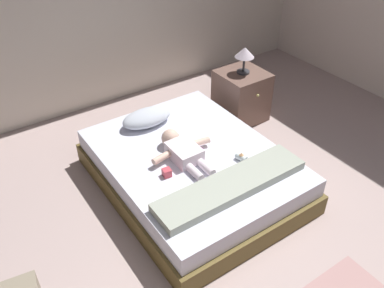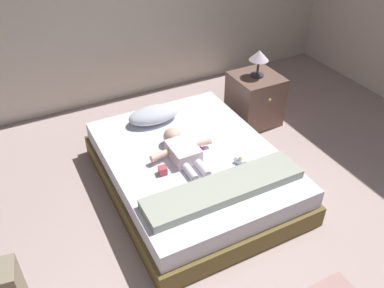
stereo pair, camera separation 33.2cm
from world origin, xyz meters
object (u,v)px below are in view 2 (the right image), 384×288
(bed, at_px, (192,170))
(lamp, at_px, (259,57))
(pillow, at_px, (154,115))
(toy_block, at_px, (163,170))
(baby, at_px, (181,149))
(baby_bottle, at_px, (240,161))
(toothbrush, at_px, (198,145))
(nightstand, at_px, (255,99))

(bed, relative_size, lamp, 6.48)
(pillow, distance_m, toy_block, 0.76)
(bed, bearing_deg, pillow, 98.29)
(bed, relative_size, baby, 2.96)
(pillow, height_order, baby_bottle, pillow)
(pillow, xyz_separation_m, toothbrush, (0.18, -0.53, -0.06))
(pillow, height_order, toy_block, pillow)
(toy_block, height_order, baby_bottle, baby_bottle)
(lamp, relative_size, toy_block, 3.85)
(lamp, bearing_deg, bed, -149.62)
(nightstand, relative_size, toy_block, 7.49)
(toy_block, relative_size, baby_bottle, 0.68)
(pillow, height_order, nightstand, nightstand)
(bed, bearing_deg, baby, 164.66)
(pillow, height_order, baby, baby)
(bed, xyz_separation_m, toy_block, (-0.32, -0.12, 0.21))
(pillow, bearing_deg, toy_block, -107.75)
(pillow, xyz_separation_m, baby_bottle, (0.37, -0.90, -0.04))
(bed, height_order, pillow, pillow)
(toothbrush, distance_m, toy_block, 0.46)
(toothbrush, height_order, lamp, lamp)
(toothbrush, relative_size, lamp, 0.57)
(baby, xyz_separation_m, baby_bottle, (0.37, -0.32, -0.03))
(pillow, height_order, toothbrush, pillow)
(toothbrush, bearing_deg, toy_block, -154.18)
(lamp, distance_m, baby_bottle, 1.27)
(bed, bearing_deg, toy_block, -159.08)
(baby_bottle, bearing_deg, toothbrush, 116.35)
(baby_bottle, bearing_deg, toy_block, 163.54)
(baby, relative_size, lamp, 2.19)
(toy_block, bearing_deg, toothbrush, 25.82)
(baby, relative_size, toy_block, 8.43)
(lamp, bearing_deg, baby_bottle, -130.30)
(bed, height_order, baby_bottle, baby_bottle)
(baby, bearing_deg, baby_bottle, -41.43)
(toothbrush, distance_m, baby_bottle, 0.42)
(nightstand, xyz_separation_m, lamp, (-0.00, 0.00, 0.48))
(baby_bottle, bearing_deg, baby, 138.57)
(baby, relative_size, nightstand, 1.13)
(toothbrush, bearing_deg, lamp, 29.37)
(pillow, relative_size, baby, 0.79)
(nightstand, xyz_separation_m, baby_bottle, (-0.78, -0.92, 0.11))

